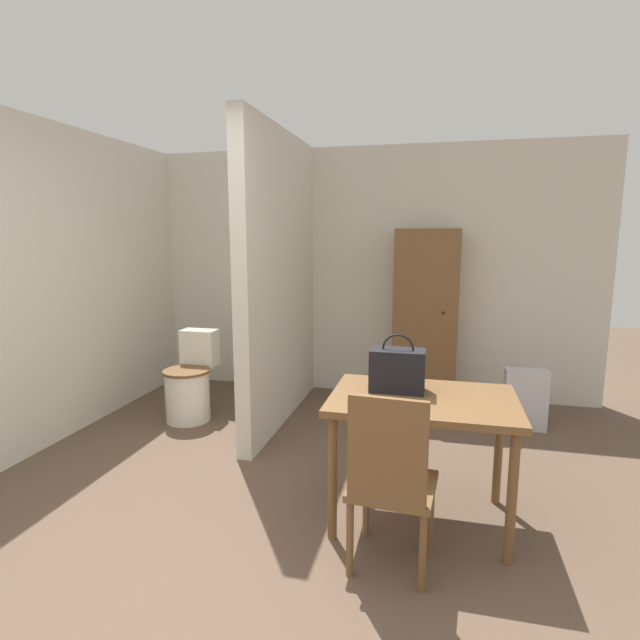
% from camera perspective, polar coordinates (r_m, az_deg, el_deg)
% --- Properties ---
extents(ground_plane, '(16.00, 16.00, 0.00)m').
position_cam_1_polar(ground_plane, '(2.60, -12.39, -29.41)').
color(ground_plane, brown).
extents(wall_back, '(4.98, 0.12, 2.50)m').
position_cam_1_polar(wall_back, '(5.21, 3.17, 5.45)').
color(wall_back, beige).
rests_on(wall_back, ground_plane).
extents(wall_left, '(0.12, 4.26, 2.50)m').
position_cam_1_polar(wall_left, '(4.56, -27.51, 3.78)').
color(wall_left, beige).
rests_on(wall_left, ground_plane).
extents(partition_wall, '(0.12, 1.84, 2.50)m').
position_cam_1_polar(partition_wall, '(4.36, -4.53, 4.62)').
color(partition_wall, beige).
rests_on(partition_wall, ground_plane).
extents(dining_table, '(1.03, 0.71, 0.74)m').
position_cam_1_polar(dining_table, '(2.90, 11.64, -10.31)').
color(dining_table, brown).
rests_on(dining_table, ground_plane).
extents(wooden_chair, '(0.44, 0.44, 0.92)m').
position_cam_1_polar(wooden_chair, '(2.52, 8.07, -17.51)').
color(wooden_chair, brown).
rests_on(wooden_chair, ground_plane).
extents(toilet, '(0.41, 0.56, 0.77)m').
position_cam_1_polar(toilet, '(4.65, -14.61, -7.13)').
color(toilet, silver).
rests_on(toilet, ground_plane).
extents(handbag, '(0.31, 0.17, 0.34)m').
position_cam_1_polar(handbag, '(2.92, 8.84, -5.63)').
color(handbag, black).
rests_on(handbag, dining_table).
extents(wooden_cabinet, '(0.60, 0.40, 1.69)m').
position_cam_1_polar(wooden_cabinet, '(4.91, 11.94, 0.26)').
color(wooden_cabinet, brown).
rests_on(wooden_cabinet, ground_plane).
extents(space_heater, '(0.34, 0.18, 0.51)m').
position_cam_1_polar(space_heater, '(4.64, 22.40, -8.35)').
color(space_heater, '#BCBCC1').
rests_on(space_heater, ground_plane).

